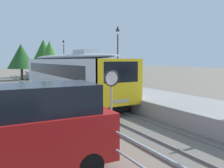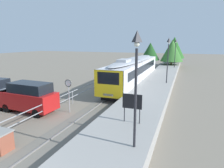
# 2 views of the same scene
# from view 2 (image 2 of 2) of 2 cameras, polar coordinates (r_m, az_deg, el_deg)

# --- Properties ---
(ground_plane) EXTENTS (160.00, 160.00, 0.00)m
(ground_plane) POSITION_cam_2_polar(r_m,az_deg,el_deg) (27.74, 0.11, 0.14)
(ground_plane) COLOR slate
(track_rails) EXTENTS (3.20, 60.00, 0.14)m
(track_rails) POSITION_cam_2_polar(r_m,az_deg,el_deg) (26.86, 6.11, -0.26)
(track_rails) COLOR #6B665B
(track_rails) RESTS_ON ground
(commuter_train) EXTENTS (2.82, 19.33, 3.74)m
(commuter_train) POSITION_cam_2_polar(r_m,az_deg,el_deg) (26.87, 6.43, 4.32)
(commuter_train) COLOR silver
(commuter_train) RESTS_ON track_rails
(station_platform) EXTENTS (3.90, 60.00, 0.90)m
(station_platform) POSITION_cam_2_polar(r_m,az_deg,el_deg) (26.18, 13.03, 0.10)
(station_platform) COLOR #999691
(station_platform) RESTS_ON ground
(platform_lamp_near_end) EXTENTS (0.34, 0.34, 5.35)m
(platform_lamp_near_end) POSITION_cam_2_polar(r_m,az_deg,el_deg) (8.62, 7.05, 4.41)
(platform_lamp_near_end) COLOR #232328
(platform_lamp_near_end) RESTS_ON station_platform
(platform_lamp_mid_platform) EXTENTS (0.34, 0.34, 5.35)m
(platform_lamp_mid_platform) POSITION_cam_2_polar(r_m,az_deg,el_deg) (24.21, 16.01, 8.97)
(platform_lamp_mid_platform) COLOR #232328
(platform_lamp_mid_platform) RESTS_ON station_platform
(platform_lamp_far_end) EXTENTS (0.34, 0.34, 5.35)m
(platform_lamp_far_end) POSITION_cam_2_polar(r_m,az_deg,el_deg) (39.97, 17.96, 9.92)
(platform_lamp_far_end) COLOR #232328
(platform_lamp_far_end) RESTS_ON station_platform
(platform_notice_board) EXTENTS (1.20, 0.08, 1.80)m
(platform_notice_board) POSITION_cam_2_polar(r_m,az_deg,el_deg) (11.97, 5.88, -5.33)
(platform_notice_board) COLOR #232328
(platform_notice_board) RESTS_ON station_platform
(speed_limit_sign) EXTENTS (0.61, 0.10, 2.81)m
(speed_limit_sign) POSITION_cam_2_polar(r_m,az_deg,el_deg) (16.32, -12.53, -1.05)
(speed_limit_sign) COLOR #9EA0A5
(speed_limit_sign) RESTS_ON ground
(brick_utility_cabinet) EXTENTS (1.21, 0.99, 1.13)m
(brick_utility_cabinet) POSITION_cam_2_polar(r_m,az_deg,el_deg) (12.49, -29.84, -14.15)
(brick_utility_cabinet) COLOR brown
(brick_utility_cabinet) RESTS_ON ground
(carpark_fence) EXTENTS (0.06, 36.06, 1.25)m
(carpark_fence) POSITION_cam_2_polar(r_m,az_deg,el_deg) (18.90, -11.42, -3.01)
(carpark_fence) COLOR #9EA0A5
(carpark_fence) RESTS_ON ground
(parked_van_red) EXTENTS (4.98, 2.16, 2.51)m
(parked_van_red) POSITION_cam_2_polar(r_m,az_deg,el_deg) (17.74, -23.00, -3.46)
(parked_van_red) COLOR red
(parked_van_red) RESTS_ON ground
(tree_behind_carpark) EXTENTS (4.92, 4.92, 6.94)m
(tree_behind_carpark) POSITION_cam_2_polar(r_m,az_deg,el_deg) (49.56, 17.61, 10.07)
(tree_behind_carpark) COLOR brown
(tree_behind_carpark) RESTS_ON ground
(tree_behind_station_far) EXTENTS (4.77, 4.77, 6.28)m
(tree_behind_station_far) POSITION_cam_2_polar(r_m,az_deg,el_deg) (44.70, 17.02, 9.30)
(tree_behind_station_far) COLOR brown
(tree_behind_station_far) RESTS_ON ground
(tree_distant_left) EXTENTS (4.17, 4.17, 5.62)m
(tree_distant_left) POSITION_cam_2_polar(r_m,az_deg,el_deg) (44.74, 11.04, 9.30)
(tree_distant_left) COLOR brown
(tree_distant_left) RESTS_ON ground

